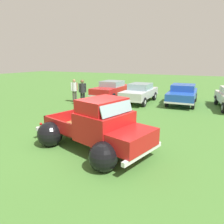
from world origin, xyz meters
The scene contains 7 objects.
ground_plane centered at (0.00, 0.00, 0.00)m, with size 80.00×80.00×0.00m, color #477A33.
vintage_pickup_truck centered at (0.37, -0.11, 0.76)m, with size 4.97×3.70×1.96m.
show_car_0 centered at (-3.83, 9.75, 0.78)m, with size 1.98×4.41×1.43m.
show_car_1 centered at (-1.04, 8.92, 0.78)m, with size 1.89×4.31×1.43m.
show_car_2 centered at (2.02, 9.63, 0.78)m, with size 1.98×4.36×1.43m.
spectator_0 centered at (-5.57, 6.83, 1.01)m, with size 0.48×0.48×1.76m.
spectator_1 centered at (-4.33, 6.06, 1.06)m, with size 0.51×0.46×1.84m.
Camera 1 is at (3.75, -6.25, 3.20)m, focal length 33.36 mm.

